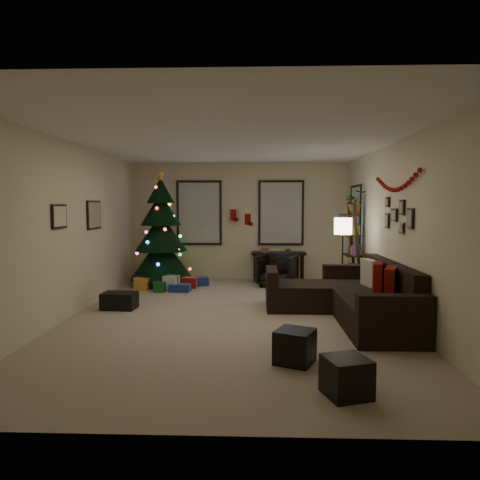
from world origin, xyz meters
The scene contains 29 objects.
floor centered at (0.00, 0.00, 0.00)m, with size 7.00×7.00×0.00m, color tan.
ceiling centered at (0.00, 0.00, 2.70)m, with size 7.00×7.00×0.00m, color white.
wall_back centered at (0.00, 3.50, 1.35)m, with size 5.00×5.00×0.00m, color beige.
wall_front centered at (0.00, -3.50, 1.35)m, with size 5.00×5.00×0.00m, color beige.
wall_left centered at (-2.50, 0.00, 1.35)m, with size 7.00×7.00×0.00m, color beige.
wall_right centered at (2.50, 0.00, 1.35)m, with size 7.00×7.00×0.00m, color beige.
window_back_left centered at (-0.95, 3.47, 1.55)m, with size 1.05×0.06×1.50m.
window_back_right centered at (0.95, 3.47, 1.55)m, with size 1.05×0.06×1.50m.
window_right_wall centered at (2.47, 2.55, 1.50)m, with size 0.06×0.90×1.30m.
christmas_tree centered at (-1.68, 2.67, 1.04)m, with size 1.36×1.36×2.52m.
presents centered at (-1.41, 2.23, 0.12)m, with size 1.50×1.01×0.30m.
sofa centered at (1.83, 0.04, 0.29)m, with size 1.94×2.81×0.88m.
pillow_red_a centered at (2.21, -0.68, 0.64)m, with size 0.13×0.49×0.49m, color maroon.
pillow_red_b centered at (2.21, -0.07, 0.64)m, with size 0.12×0.46×0.46m, color maroon.
pillow_cream centered at (2.21, 0.40, 0.63)m, with size 0.13×0.44×0.44m, color beige.
ottoman_near centered at (0.79, -1.95, 0.18)m, with size 0.39×0.39×0.37m, color black.
ottoman_far centered at (1.18, -2.77, 0.18)m, with size 0.37×0.37×0.35m, color black.
desk centered at (0.88, 3.22, 0.59)m, with size 1.23×0.44×0.66m.
desk_chair centered at (0.84, 2.57, 0.35)m, with size 0.67×0.63×0.69m, color black.
bookshelf centered at (2.30, 1.98, 0.86)m, with size 0.30×0.53×1.78m.
potted_plant centered at (2.30, 1.95, 1.86)m, with size 0.52×0.45×0.58m, color #4C4C4C.
floor_lamp centered at (1.95, 1.33, 1.25)m, with size 0.32×0.32×1.50m.
art_map centered at (-2.48, 0.92, 1.56)m, with size 0.04×0.60×0.50m.
art_abstract centered at (-2.48, -0.44, 1.57)m, with size 0.04×0.45×0.35m.
gallery centered at (2.48, -0.07, 1.57)m, with size 0.03×1.25×0.54m.
garland centered at (2.45, -0.01, 2.08)m, with size 0.08×1.90×0.30m, color #A5140C, non-canonical shape.
stocking_left centered at (-0.14, 3.39, 1.55)m, with size 0.20×0.05×0.36m.
stocking_right centered at (0.19, 3.52, 1.44)m, with size 0.20×0.05×0.36m.
storage_bin centered at (-1.91, 0.46, 0.14)m, with size 0.55×0.37×0.28m, color black.
Camera 1 is at (0.35, -6.63, 1.74)m, focal length 32.58 mm.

